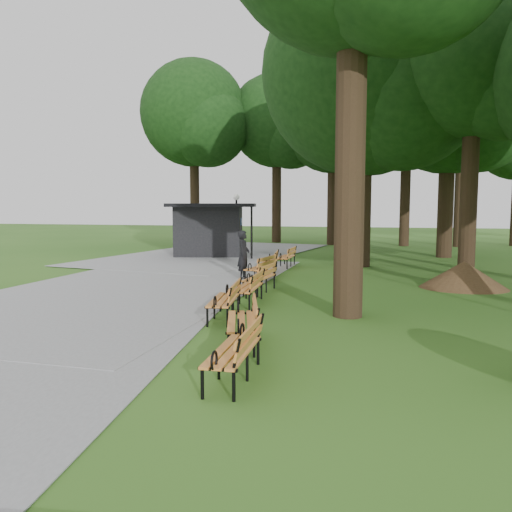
% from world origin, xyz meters
% --- Properties ---
extents(ground, '(100.00, 100.00, 0.00)m').
position_xyz_m(ground, '(0.00, 0.00, 0.00)').
color(ground, '#2D5C1A').
rests_on(ground, ground).
extents(path, '(12.00, 38.00, 0.06)m').
position_xyz_m(path, '(-4.00, 3.00, 0.03)').
color(path, gray).
rests_on(path, ground).
extents(person, '(0.43, 0.64, 1.73)m').
position_xyz_m(person, '(-0.95, 5.29, 0.87)').
color(person, black).
rests_on(person, ground).
extents(kiosk, '(5.01, 4.57, 2.71)m').
position_xyz_m(kiosk, '(-4.83, 13.08, 1.35)').
color(kiosk, black).
rests_on(kiosk, ground).
extents(lamp_post, '(0.32, 0.32, 3.19)m').
position_xyz_m(lamp_post, '(-3.37, 13.12, 2.29)').
color(lamp_post, black).
rests_on(lamp_post, ground).
extents(dirt_mound, '(2.27, 2.27, 0.87)m').
position_xyz_m(dirt_mound, '(6.34, 4.92, 0.43)').
color(dirt_mound, '#47301C').
rests_on(dirt_mound, ground).
extents(bench_0, '(0.69, 1.92, 0.88)m').
position_xyz_m(bench_0, '(1.57, -5.01, 0.44)').
color(bench_0, orange).
rests_on(bench_0, ground).
extents(bench_1, '(1.11, 2.00, 0.88)m').
position_xyz_m(bench_1, '(1.18, -3.07, 0.44)').
color(bench_1, orange).
rests_on(bench_1, ground).
extents(bench_2, '(0.88, 1.97, 0.88)m').
position_xyz_m(bench_2, '(0.22, -1.03, 0.44)').
color(bench_2, orange).
rests_on(bench_2, ground).
extents(bench_3, '(0.71, 1.92, 0.88)m').
position_xyz_m(bench_3, '(0.33, 0.80, 0.44)').
color(bench_3, orange).
rests_on(bench_3, ground).
extents(bench_4, '(0.83, 1.95, 0.88)m').
position_xyz_m(bench_4, '(0.21, 2.72, 0.44)').
color(bench_4, orange).
rests_on(bench_4, ground).
extents(bench_5, '(0.96, 1.98, 0.88)m').
position_xyz_m(bench_5, '(-0.31, 5.17, 0.44)').
color(bench_5, orange).
rests_on(bench_5, ground).
extents(bench_6, '(0.87, 1.97, 0.88)m').
position_xyz_m(bench_6, '(-0.38, 7.00, 0.44)').
color(bench_6, orange).
rests_on(bench_6, ground).
extents(bench_7, '(0.69, 1.92, 0.88)m').
position_xyz_m(bench_7, '(-0.08, 8.99, 0.44)').
color(bench_7, orange).
rests_on(bench_7, ground).
extents(lawn_tree_1, '(5.60, 5.60, 10.61)m').
position_xyz_m(lawn_tree_1, '(6.84, 7.67, 7.75)').
color(lawn_tree_1, black).
rests_on(lawn_tree_1, ground).
extents(lawn_tree_2, '(8.54, 8.54, 12.36)m').
position_xyz_m(lawn_tree_2, '(2.98, 10.15, 8.06)').
color(lawn_tree_2, black).
rests_on(lawn_tree_2, ground).
extents(lawn_tree_4, '(7.04, 7.04, 11.19)m').
position_xyz_m(lawn_tree_4, '(6.95, 15.00, 7.62)').
color(lawn_tree_4, black).
rests_on(lawn_tree_4, ground).
extents(tree_backdrop, '(37.55, 9.39, 16.41)m').
position_xyz_m(tree_backdrop, '(6.48, 22.61, 8.20)').
color(tree_backdrop, black).
rests_on(tree_backdrop, ground).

